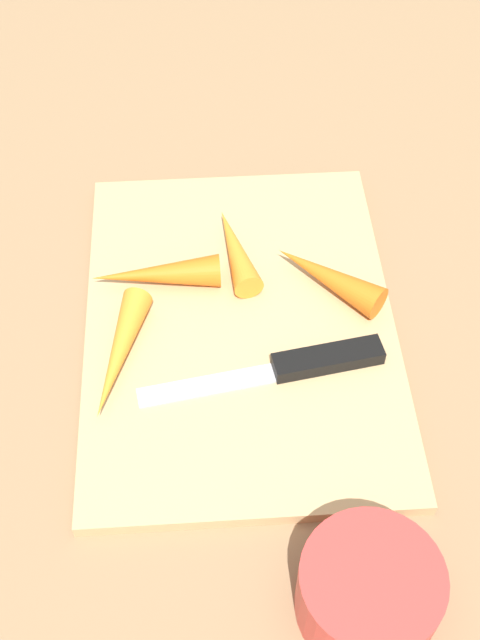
{
  "coord_description": "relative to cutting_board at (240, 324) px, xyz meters",
  "views": [
    {
      "loc": [
        0.42,
        -0.03,
        0.55
      ],
      "look_at": [
        0.0,
        0.0,
        0.01
      ],
      "focal_mm": 45.54,
      "sensor_mm": 36.0,
      "label": 1
    }
  ],
  "objects": [
    {
      "name": "small_bowl",
      "position": [
        0.24,
        0.07,
        0.02
      ],
      "size": [
        0.09,
        0.09,
        0.05
      ],
      "primitive_type": "cylinder",
      "color": "red",
      "rests_on": "ground_plane"
    },
    {
      "name": "ground_plane",
      "position": [
        0.0,
        0.0,
        -0.01
      ],
      "size": [
        1.4,
        1.4,
        0.0
      ],
      "primitive_type": "plane",
      "color": "#8C6D4C"
    },
    {
      "name": "carrot_longest",
      "position": [
        0.04,
        -0.1,
        0.02
      ],
      "size": [
        0.12,
        0.05,
        0.03
      ],
      "primitive_type": "cone",
      "rotation": [
        0.0,
        1.57,
        6.04
      ],
      "color": "orange",
      "rests_on": "cutting_board"
    },
    {
      "name": "carrot_long",
      "position": [
        -0.04,
        -0.07,
        0.02
      ],
      "size": [
        0.03,
        0.11,
        0.03
      ],
      "primitive_type": "cone",
      "rotation": [
        0.0,
        1.57,
        4.73
      ],
      "color": "orange",
      "rests_on": "cutting_board"
    },
    {
      "name": "knife",
      "position": [
        0.05,
        0.05,
        0.01
      ],
      "size": [
        0.05,
        0.2,
        0.01
      ],
      "rotation": [
        0.0,
        0.0,
        4.87
      ],
      "color": "#B7B7BC",
      "rests_on": "cutting_board"
    },
    {
      "name": "carrot_shortest",
      "position": [
        -0.07,
        0.0,
        0.02
      ],
      "size": [
        0.1,
        0.04,
        0.03
      ],
      "primitive_type": "cone",
      "rotation": [
        0.0,
        1.57,
        3.34
      ],
      "color": "orange",
      "rests_on": "cutting_board"
    },
    {
      "name": "carrot_short",
      "position": [
        -0.03,
        0.08,
        0.02
      ],
      "size": [
        0.09,
        0.1,
        0.03
      ],
      "primitive_type": "cone",
      "rotation": [
        0.0,
        1.57,
        4.0
      ],
      "color": "orange",
      "rests_on": "cutting_board"
    },
    {
      "name": "cutting_board",
      "position": [
        0.0,
        0.0,
        0.0
      ],
      "size": [
        0.36,
        0.26,
        0.01
      ],
      "primitive_type": "cube",
      "color": "tan",
      "rests_on": "ground_plane"
    }
  ]
}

